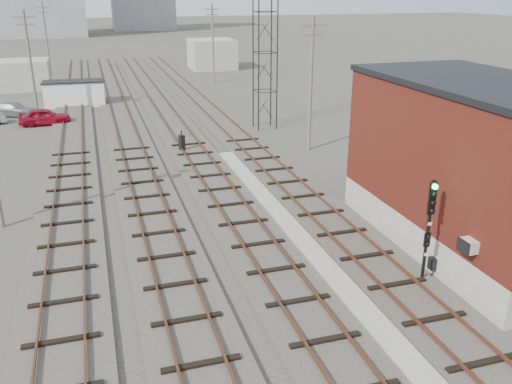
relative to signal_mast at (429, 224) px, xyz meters
name	(u,v)px	position (x,y,z in m)	size (l,w,h in m)	color
ground	(157,83)	(-3.70, 50.45, -2.49)	(320.00, 320.00, 0.00)	#282621
track_right	(218,118)	(-1.20, 29.45, -2.39)	(3.20, 90.00, 0.39)	#332D28
track_mid_right	(172,121)	(-5.20, 29.45, -2.39)	(3.20, 90.00, 0.39)	#332D28
track_mid_left	(123,125)	(-9.20, 29.45, -2.39)	(3.20, 90.00, 0.39)	#332D28
track_left	(73,128)	(-13.20, 29.45, -2.39)	(3.20, 90.00, 0.39)	#332D28
platform_curb	(302,242)	(-3.20, 4.45, -2.36)	(0.90, 28.00, 0.26)	gray
brick_building	(477,166)	(3.80, 2.45, 1.14)	(6.54, 12.20, 7.22)	gray
lattice_tower	(265,32)	(1.80, 25.45, 5.01)	(1.60, 1.60, 15.00)	black
utility_pole_left_b	(30,61)	(-16.20, 35.45, 2.30)	(1.80, 0.24, 9.00)	#595147
utility_pole_left_c	(46,37)	(-16.20, 60.45, 2.30)	(1.80, 0.24, 9.00)	#595147
utility_pole_right_a	(311,81)	(2.80, 18.45, 2.30)	(1.80, 0.24, 9.00)	#595147
utility_pole_right_b	(213,42)	(2.80, 48.45, 2.30)	(1.80, 0.24, 9.00)	#595147
shed_left	(12,75)	(-19.70, 50.45, -0.89)	(8.00, 5.00, 3.20)	gray
shed_right	(212,54)	(5.30, 60.45, -0.49)	(6.00, 6.00, 4.00)	gray
signal_mast	(429,224)	(0.00, 0.00, 0.00)	(0.40, 0.42, 4.20)	gray
switch_stand	(182,143)	(-5.86, 20.30, -1.80)	(0.45, 0.45, 1.47)	black
site_trailer	(75,93)	(-12.98, 39.18, -1.28)	(5.83, 2.76, 2.41)	white
car_red	(44,116)	(-15.39, 31.75, -1.79)	(1.65, 4.10, 1.40)	maroon
car_grey	(14,109)	(-18.19, 35.98, -1.89)	(1.69, 4.16, 1.21)	gray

